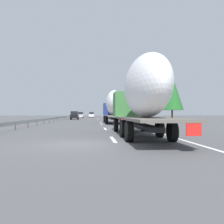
{
  "coord_description": "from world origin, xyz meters",
  "views": [
    {
      "loc": [
        -11.55,
        -0.73,
        1.42
      ],
      "look_at": [
        18.45,
        -2.96,
        1.61
      ],
      "focal_mm": 39.73,
      "sensor_mm": 36.0,
      "label": 1
    }
  ],
  "objects_px": {
    "car_red_compact": "(92,115)",
    "car_silver_hatch": "(80,115)",
    "car_black_suv": "(75,115)",
    "truck_trailing": "(142,94)",
    "road_sign": "(122,110)",
    "car_white_van": "(91,115)",
    "truck_lead": "(113,105)"
  },
  "relations": [
    {
      "from": "truck_trailing",
      "to": "truck_lead",
      "type": "bearing_deg",
      "value": 0.0
    },
    {
      "from": "car_red_compact",
      "to": "car_silver_hatch",
      "type": "bearing_deg",
      "value": 171.96
    },
    {
      "from": "car_black_suv",
      "to": "car_red_compact",
      "type": "height_order",
      "value": "car_red_compact"
    },
    {
      "from": "car_black_suv",
      "to": "road_sign",
      "type": "height_order",
      "value": "road_sign"
    },
    {
      "from": "car_black_suv",
      "to": "car_red_compact",
      "type": "distance_m",
      "value": 43.67
    },
    {
      "from": "car_silver_hatch",
      "to": "car_white_van",
      "type": "bearing_deg",
      "value": -16.17
    },
    {
      "from": "truck_lead",
      "to": "car_silver_hatch",
      "type": "xyz_separation_m",
      "value": [
        42.38,
        7.05,
        -1.67
      ]
    },
    {
      "from": "car_silver_hatch",
      "to": "road_sign",
      "type": "xyz_separation_m",
      "value": [
        -26.63,
        -10.15,
        1.15
      ]
    },
    {
      "from": "truck_trailing",
      "to": "car_black_suv",
      "type": "height_order",
      "value": "truck_trailing"
    },
    {
      "from": "car_silver_hatch",
      "to": "road_sign",
      "type": "distance_m",
      "value": 28.52
    },
    {
      "from": "road_sign",
      "to": "car_black_suv",
      "type": "bearing_deg",
      "value": 56.62
    },
    {
      "from": "car_white_van",
      "to": "car_silver_hatch",
      "type": "xyz_separation_m",
      "value": [
        -11.8,
        3.42,
        -0.02
      ]
    },
    {
      "from": "truck_lead",
      "to": "car_silver_hatch",
      "type": "distance_m",
      "value": 43.0
    },
    {
      "from": "car_white_van",
      "to": "truck_lead",
      "type": "bearing_deg",
      "value": -176.16
    },
    {
      "from": "road_sign",
      "to": "car_red_compact",
      "type": "bearing_deg",
      "value": 7.68
    },
    {
      "from": "truck_trailing",
      "to": "car_silver_hatch",
      "type": "bearing_deg",
      "value": 6.31
    },
    {
      "from": "car_red_compact",
      "to": "car_silver_hatch",
      "type": "xyz_separation_m",
      "value": [
        -23.77,
        3.36,
        -0.03
      ]
    },
    {
      "from": "car_black_suv",
      "to": "road_sign",
      "type": "relative_size",
      "value": 1.41
    },
    {
      "from": "truck_trailing",
      "to": "car_red_compact",
      "type": "height_order",
      "value": "truck_trailing"
    },
    {
      "from": "truck_lead",
      "to": "car_white_van",
      "type": "bearing_deg",
      "value": 3.84
    },
    {
      "from": "car_red_compact",
      "to": "road_sign",
      "type": "distance_m",
      "value": 50.86
    },
    {
      "from": "car_white_van",
      "to": "road_sign",
      "type": "relative_size",
      "value": 1.45
    },
    {
      "from": "car_silver_hatch",
      "to": "truck_trailing",
      "type": "bearing_deg",
      "value": -173.69
    },
    {
      "from": "truck_trailing",
      "to": "car_red_compact",
      "type": "relative_size",
      "value": 2.92
    },
    {
      "from": "truck_trailing",
      "to": "road_sign",
      "type": "bearing_deg",
      "value": -4.77
    },
    {
      "from": "truck_lead",
      "to": "car_white_van",
      "type": "distance_m",
      "value": 54.33
    },
    {
      "from": "road_sign",
      "to": "car_white_van",
      "type": "bearing_deg",
      "value": 9.94
    },
    {
      "from": "car_white_van",
      "to": "truck_trailing",
      "type": "bearing_deg",
      "value": -177.25
    },
    {
      "from": "truck_trailing",
      "to": "car_black_suv",
      "type": "xyz_separation_m",
      "value": [
        44.06,
        7.34,
        -1.61
      ]
    },
    {
      "from": "car_white_van",
      "to": "road_sign",
      "type": "xyz_separation_m",
      "value": [
        -38.43,
        -6.73,
        1.13
      ]
    },
    {
      "from": "car_white_van",
      "to": "car_red_compact",
      "type": "distance_m",
      "value": 11.97
    },
    {
      "from": "car_black_suv",
      "to": "truck_trailing",
      "type": "bearing_deg",
      "value": -170.54
    }
  ]
}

